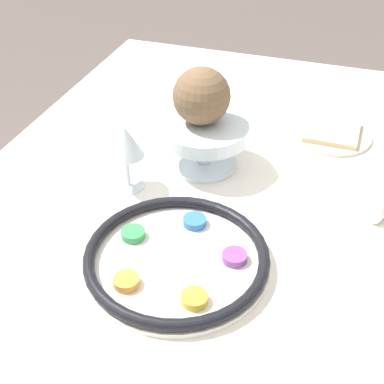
{
  "coord_description": "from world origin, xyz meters",
  "views": [
    {
      "loc": [
        -0.74,
        -0.21,
        1.37
      ],
      "look_at": [
        0.02,
        0.04,
        0.77
      ],
      "focal_mm": 50.0,
      "sensor_mm": 36.0,
      "label": 1
    }
  ],
  "objects_px": {
    "wine_glass": "(125,144)",
    "cup_mid": "(198,81)",
    "seder_plate": "(177,257)",
    "orange_fruit": "(198,102)",
    "coconut": "(202,96)",
    "bread_plate": "(332,134)",
    "fruit_stand": "(204,136)"
  },
  "relations": [
    {
      "from": "seder_plate",
      "to": "coconut",
      "type": "bearing_deg",
      "value": 10.22
    },
    {
      "from": "seder_plate",
      "to": "wine_glass",
      "type": "height_order",
      "value": "wine_glass"
    },
    {
      "from": "wine_glass",
      "to": "bread_plate",
      "type": "bearing_deg",
      "value": -48.34
    },
    {
      "from": "wine_glass",
      "to": "seder_plate",
      "type": "bearing_deg",
      "value": -137.04
    },
    {
      "from": "wine_glass",
      "to": "cup_mid",
      "type": "distance_m",
      "value": 0.43
    },
    {
      "from": "cup_mid",
      "to": "seder_plate",
      "type": "bearing_deg",
      "value": -165.33
    },
    {
      "from": "wine_glass",
      "to": "bread_plate",
      "type": "distance_m",
      "value": 0.5
    },
    {
      "from": "seder_plate",
      "to": "wine_glass",
      "type": "xyz_separation_m",
      "value": [
        0.18,
        0.17,
        0.09
      ]
    },
    {
      "from": "fruit_stand",
      "to": "cup_mid",
      "type": "distance_m",
      "value": 0.33
    },
    {
      "from": "seder_plate",
      "to": "orange_fruit",
      "type": "bearing_deg",
      "value": 11.66
    },
    {
      "from": "coconut",
      "to": "cup_mid",
      "type": "xyz_separation_m",
      "value": [
        0.3,
        0.1,
        -0.12
      ]
    },
    {
      "from": "seder_plate",
      "to": "coconut",
      "type": "relative_size",
      "value": 2.69
    },
    {
      "from": "seder_plate",
      "to": "bread_plate",
      "type": "distance_m",
      "value": 0.54
    },
    {
      "from": "orange_fruit",
      "to": "coconut",
      "type": "distance_m",
      "value": 0.02
    },
    {
      "from": "orange_fruit",
      "to": "bread_plate",
      "type": "height_order",
      "value": "orange_fruit"
    },
    {
      "from": "orange_fruit",
      "to": "wine_glass",
      "type": "bearing_deg",
      "value": 142.99
    },
    {
      "from": "seder_plate",
      "to": "coconut",
      "type": "height_order",
      "value": "coconut"
    },
    {
      "from": "coconut",
      "to": "bread_plate",
      "type": "relative_size",
      "value": 0.65
    },
    {
      "from": "fruit_stand",
      "to": "orange_fruit",
      "type": "height_order",
      "value": "orange_fruit"
    },
    {
      "from": "wine_glass",
      "to": "cup_mid",
      "type": "height_order",
      "value": "wine_glass"
    },
    {
      "from": "seder_plate",
      "to": "orange_fruit",
      "type": "height_order",
      "value": "orange_fruit"
    },
    {
      "from": "orange_fruit",
      "to": "bread_plate",
      "type": "distance_m",
      "value": 0.35
    },
    {
      "from": "fruit_stand",
      "to": "coconut",
      "type": "xyz_separation_m",
      "value": [
        0.01,
        0.01,
        0.09
      ]
    },
    {
      "from": "bread_plate",
      "to": "cup_mid",
      "type": "xyz_separation_m",
      "value": [
        0.1,
        0.36,
        0.03
      ]
    },
    {
      "from": "fruit_stand",
      "to": "cup_mid",
      "type": "xyz_separation_m",
      "value": [
        0.31,
        0.11,
        -0.03
      ]
    },
    {
      "from": "coconut",
      "to": "seder_plate",
      "type": "bearing_deg",
      "value": -169.78
    },
    {
      "from": "wine_glass",
      "to": "coconut",
      "type": "distance_m",
      "value": 0.18
    },
    {
      "from": "seder_plate",
      "to": "orange_fruit",
      "type": "xyz_separation_m",
      "value": [
        0.31,
        0.06,
        0.13
      ]
    },
    {
      "from": "fruit_stand",
      "to": "bread_plate",
      "type": "bearing_deg",
      "value": -50.12
    },
    {
      "from": "wine_glass",
      "to": "coconut",
      "type": "bearing_deg",
      "value": -40.86
    },
    {
      "from": "wine_glass",
      "to": "fruit_stand",
      "type": "distance_m",
      "value": 0.17
    },
    {
      "from": "orange_fruit",
      "to": "coconut",
      "type": "bearing_deg",
      "value": -124.55
    }
  ]
}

